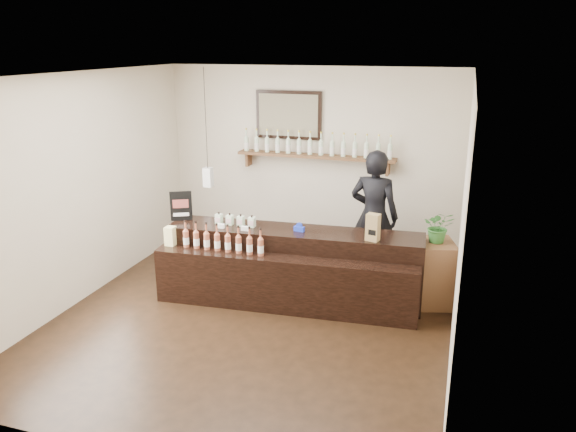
# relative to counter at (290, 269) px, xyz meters

# --- Properties ---
(ground) EXTENTS (5.00, 5.00, 0.00)m
(ground) POSITION_rel_counter_xyz_m (-0.27, -0.58, -0.42)
(ground) COLOR black
(ground) RESTS_ON ground
(room_shell) EXTENTS (5.00, 5.00, 5.00)m
(room_shell) POSITION_rel_counter_xyz_m (-0.27, -0.58, 1.28)
(room_shell) COLOR beige
(room_shell) RESTS_ON ground
(back_wall_decor) EXTENTS (2.66, 0.96, 1.69)m
(back_wall_decor) POSITION_rel_counter_xyz_m (-0.41, 1.79, 1.33)
(back_wall_decor) COLOR brown
(back_wall_decor) RESTS_ON ground
(counter) EXTENTS (3.24, 1.07, 1.05)m
(counter) POSITION_rel_counter_xyz_m (0.00, 0.00, 0.00)
(counter) COLOR black
(counter) RESTS_ON ground
(promo_sign) EXTENTS (0.26, 0.15, 0.39)m
(promo_sign) POSITION_rel_counter_xyz_m (-1.50, 0.05, 0.67)
(promo_sign) COLOR black
(promo_sign) RESTS_ON counter
(paper_bag) EXTENTS (0.17, 0.14, 0.32)m
(paper_bag) POSITION_rel_counter_xyz_m (1.01, 0.03, 0.64)
(paper_bag) COLOR #997A4A
(paper_bag) RESTS_ON counter
(tape_dispenser) EXTENTS (0.14, 0.07, 0.11)m
(tape_dispenser) POSITION_rel_counter_xyz_m (0.09, 0.09, 0.52)
(tape_dispenser) COLOR #1A32BC
(tape_dispenser) RESTS_ON counter
(side_cabinet) EXTENTS (0.54, 0.64, 0.80)m
(side_cabinet) POSITION_rel_counter_xyz_m (1.73, 0.46, -0.02)
(side_cabinet) COLOR brown
(side_cabinet) RESTS_ON ground
(potted_plant) EXTENTS (0.39, 0.35, 0.40)m
(potted_plant) POSITION_rel_counter_xyz_m (1.73, 0.46, 0.58)
(potted_plant) COLOR #316D2B
(potted_plant) RESTS_ON side_cabinet
(shopkeeper) EXTENTS (0.80, 0.58, 2.04)m
(shopkeeper) POSITION_rel_counter_xyz_m (0.87, 0.97, 0.60)
(shopkeeper) COLOR black
(shopkeeper) RESTS_ON ground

